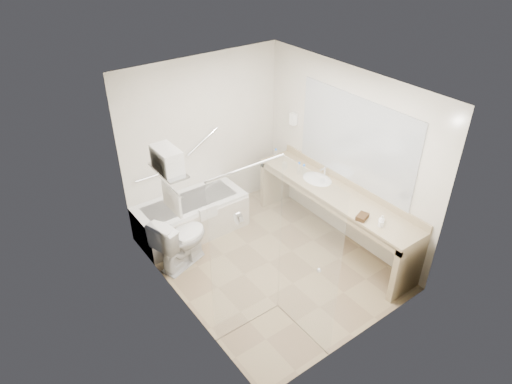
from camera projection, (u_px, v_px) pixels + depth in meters
floor at (269, 262)px, 6.30m from camera, size 3.20×3.20×0.00m
ceiling at (272, 88)px, 4.96m from camera, size 2.60×3.20×0.10m
wall_back at (204, 140)px, 6.72m from camera, size 2.60×0.10×2.50m
wall_front at (369, 253)px, 4.55m from camera, size 2.60×0.10×2.50m
wall_left at (177, 222)px, 4.98m from camera, size 0.10×3.20×2.50m
wall_right at (345, 156)px, 6.28m from camera, size 0.10×3.20×2.50m
bathtub at (191, 217)px, 6.75m from camera, size 1.60×0.73×0.59m
grab_bar_short at (148, 178)px, 6.38m from camera, size 0.40×0.03×0.03m
grab_bar_long at (202, 141)px, 6.67m from camera, size 0.53×0.03×0.33m
shower_enclosure at (277, 256)px, 4.79m from camera, size 0.96×0.91×2.11m
towel_shelf at (168, 166)px, 5.02m from camera, size 0.24×0.55×0.81m
vanity_counter at (334, 204)px, 6.37m from camera, size 0.55×2.70×0.95m
sink at (317, 181)px, 6.56m from camera, size 0.40×0.52×0.14m
faucet at (325, 171)px, 6.57m from camera, size 0.03×0.03×0.14m
mirror at (355, 141)px, 6.01m from camera, size 0.02×2.00×1.20m
hairdryer_unit at (293, 119)px, 6.86m from camera, size 0.08×0.10×0.18m
toilet at (181, 240)px, 6.10m from camera, size 0.90×0.67×0.78m
amenity_basket at (362, 217)px, 5.71m from camera, size 0.20×0.16×0.06m
soap_bottle_a at (381, 225)px, 5.57m from camera, size 0.10×0.13×0.05m
soap_bottle_b at (382, 220)px, 5.64m from camera, size 0.09×0.11×0.08m
water_bottle_left at (276, 154)px, 7.01m from camera, size 0.05×0.05×0.18m
water_bottle_mid at (299, 169)px, 6.63m from camera, size 0.06×0.06×0.19m
water_bottle_right at (304, 171)px, 6.56m from camera, size 0.06×0.06×0.20m
drinking_glass_near at (322, 181)px, 6.41m from camera, size 0.08×0.08×0.08m
drinking_glass_far at (285, 166)px, 6.78m from camera, size 0.10×0.10×0.09m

